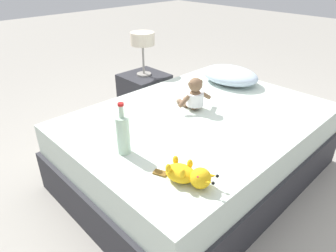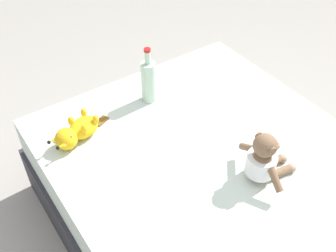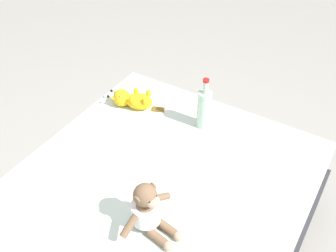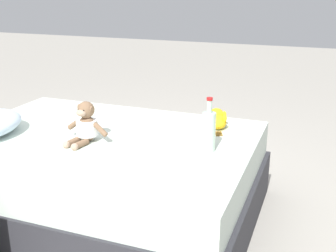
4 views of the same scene
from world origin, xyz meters
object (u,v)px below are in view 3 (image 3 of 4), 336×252
(plush_yellow_creature, at_px, (132,100))
(glass_bottle, at_px, (204,108))
(bed, at_px, (139,243))
(plush_monkey, at_px, (148,211))

(plush_yellow_creature, xyz_separation_m, glass_bottle, (-0.42, -0.06, 0.07))
(plush_yellow_creature, bearing_deg, glass_bottle, -171.82)
(bed, relative_size, plush_monkey, 6.35)
(plush_monkey, xyz_separation_m, glass_bottle, (0.11, -0.69, 0.02))
(plush_yellow_creature, bearing_deg, bed, 126.64)
(plush_monkey, bearing_deg, glass_bottle, -81.20)
(plush_monkey, bearing_deg, plush_yellow_creature, -49.83)
(plush_yellow_creature, relative_size, glass_bottle, 1.09)
(bed, distance_m, plush_yellow_creature, 0.80)
(bed, height_order, glass_bottle, glass_bottle)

